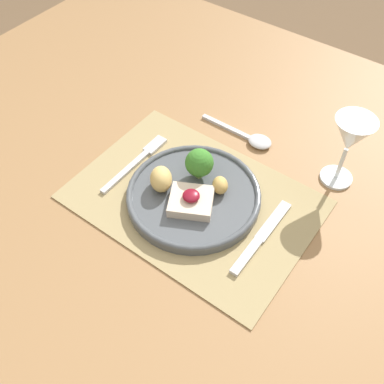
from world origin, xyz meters
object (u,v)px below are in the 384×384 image
knife (258,241)px  wine_glass_near (350,138)px  spoon (253,138)px  fork (139,160)px  dinner_plate (192,192)px

knife → wine_glass_near: wine_glass_near is taller
knife → spoon: spoon is taller
fork → knife: knife is taller
dinner_plate → wine_glass_near: wine_glass_near is taller
knife → spoon: (-0.14, 0.22, 0.00)m
dinner_plate → spoon: bearing=87.0°
wine_glass_near → knife: bearing=-101.7°
fork → knife: size_ratio=1.00×
fork → spoon: 0.25m
knife → wine_glass_near: 0.25m
dinner_plate → fork: (-0.15, 0.01, -0.01)m
knife → fork: bearing=175.1°
dinner_plate → fork: bearing=174.3°
dinner_plate → spoon: 0.21m
dinner_plate → knife: (0.16, -0.01, -0.01)m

